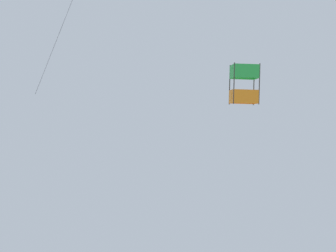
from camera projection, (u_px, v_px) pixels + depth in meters
kite_box_near_left at (244, 84)px, 25.65m from camera, size 2.01×2.31×2.28m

